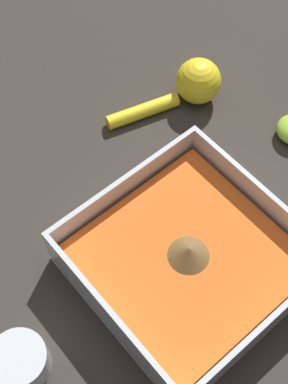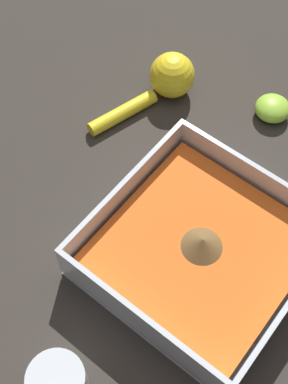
{
  "view_description": "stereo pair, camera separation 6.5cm",
  "coord_description": "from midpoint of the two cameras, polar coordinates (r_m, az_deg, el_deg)",
  "views": [
    {
      "loc": [
        0.18,
        0.21,
        0.59
      ],
      "look_at": [
        -0.04,
        -0.05,
        0.03
      ],
      "focal_mm": 50.0,
      "sensor_mm": 36.0,
      "label": 1
    },
    {
      "loc": [
        0.23,
        0.16,
        0.59
      ],
      "look_at": [
        -0.04,
        -0.05,
        0.03
      ],
      "focal_mm": 50.0,
      "sensor_mm": 36.0,
      "label": 2
    }
  ],
  "objects": [
    {
      "name": "lemon_half",
      "position": [
        0.76,
        11.43,
        8.44
      ],
      "size": [
        0.05,
        0.05,
        0.03
      ],
      "color": "#93CC38",
      "rests_on": "ground_plane"
    },
    {
      "name": "square_dish",
      "position": [
        0.62,
        3.08,
        -6.69
      ],
      "size": [
        0.23,
        0.23,
        0.07
      ],
      "color": "silver",
      "rests_on": "ground_plane"
    },
    {
      "name": "lemon_squeezer",
      "position": [
        0.76,
        -0.18,
        11.66
      ],
      "size": [
        0.17,
        0.08,
        0.06
      ],
      "rotation": [
        0.0,
        0.0,
        2.86
      ],
      "color": "yellow",
      "rests_on": "ground_plane"
    },
    {
      "name": "ground_plane",
      "position": [
        0.65,
        -1.51,
        -6.15
      ],
      "size": [
        4.0,
        4.0,
        0.0
      ],
      "primitive_type": "plane",
      "color": "#332D28"
    },
    {
      "name": "spice_bowl",
      "position": [
        0.6,
        -12.48,
        -19.54
      ],
      "size": [
        0.06,
        0.06,
        0.04
      ],
      "color": "silver",
      "rests_on": "ground_plane"
    }
  ]
}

